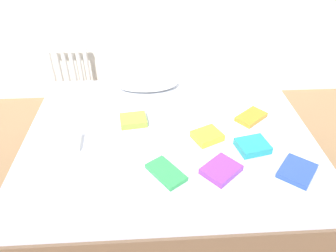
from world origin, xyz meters
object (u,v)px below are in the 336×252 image
(bed, at_px, (168,155))
(textbook_yellow, at_px, (207,136))
(pillow, at_px, (147,83))
(textbook_orange, at_px, (251,117))
(textbook_green, at_px, (166,172))
(textbook_purple, at_px, (221,170))
(textbook_white, at_px, (63,143))
(radiator, at_px, (70,72))
(textbook_blue, at_px, (297,171))
(textbook_lime, at_px, (133,120))
(textbook_teal, at_px, (253,146))

(bed, bearing_deg, textbook_yellow, -28.09)
(pillow, distance_m, textbook_orange, 0.91)
(bed, bearing_deg, pillow, 104.47)
(textbook_orange, bearing_deg, textbook_green, 179.54)
(pillow, distance_m, textbook_purple, 1.11)
(pillow, bearing_deg, textbook_white, -127.56)
(pillow, bearing_deg, radiator, 141.51)
(textbook_orange, xyz_separation_m, textbook_blue, (0.12, -0.56, 0.00))
(radiator, bearing_deg, pillow, -38.49)
(textbook_white, bearing_deg, pillow, 49.49)
(textbook_lime, xyz_separation_m, textbook_white, (-0.46, -0.23, -0.00))
(textbook_teal, distance_m, textbook_purple, 0.31)
(textbook_white, bearing_deg, textbook_purple, -19.77)
(pillow, height_order, textbook_orange, pillow)
(bed, bearing_deg, textbook_purple, -57.71)
(textbook_teal, relative_size, textbook_purple, 0.91)
(textbook_white, bearing_deg, textbook_green, -27.21)
(textbook_white, xyz_separation_m, textbook_purple, (0.99, -0.30, -0.00))
(textbook_blue, height_order, textbook_teal, textbook_teal)
(textbook_yellow, height_order, textbook_blue, textbook_yellow)
(radiator, bearing_deg, textbook_teal, -44.77)
(textbook_blue, xyz_separation_m, textbook_teal, (-0.20, 0.23, 0.01))
(textbook_purple, bearing_deg, textbook_green, 138.79)
(bed, relative_size, radiator, 3.81)
(pillow, height_order, textbook_purple, pillow)
(textbook_orange, xyz_separation_m, textbook_green, (-0.66, -0.53, -0.00))
(radiator, relative_size, textbook_white, 2.26)
(textbook_lime, height_order, textbook_blue, textbook_lime)
(textbook_blue, distance_m, textbook_teal, 0.31)
(textbook_white, xyz_separation_m, textbook_blue, (1.44, -0.33, -0.00))
(textbook_lime, distance_m, textbook_green, 0.57)
(pillow, xyz_separation_m, textbook_orange, (0.76, -0.49, -0.04))
(textbook_yellow, bearing_deg, textbook_teal, -49.06)
(bed, height_order, textbook_orange, textbook_orange)
(textbook_orange, bearing_deg, bed, 147.81)
(textbook_blue, bearing_deg, radiator, 84.53)
(bed, xyz_separation_m, textbook_green, (-0.04, -0.45, 0.27))
(textbook_yellow, xyz_separation_m, textbook_lime, (-0.50, 0.21, -0.00))
(bed, relative_size, textbook_blue, 9.10)
(textbook_lime, relative_size, textbook_teal, 0.96)
(textbook_orange, relative_size, textbook_white, 0.98)
(bed, height_order, textbook_white, textbook_white)
(textbook_white, distance_m, textbook_blue, 1.48)
(bed, relative_size, textbook_orange, 8.77)
(textbook_lime, relative_size, textbook_orange, 0.81)
(bed, xyz_separation_m, textbook_orange, (0.61, 0.08, 0.27))
(textbook_green, bearing_deg, radiator, 173.04)
(bed, xyz_separation_m, pillow, (-0.15, 0.57, 0.30))
(bed, distance_m, textbook_white, 0.77)
(textbook_yellow, bearing_deg, textbook_green, -158.37)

